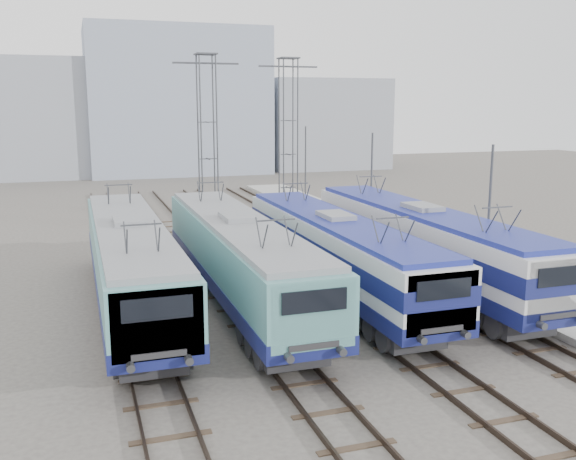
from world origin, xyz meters
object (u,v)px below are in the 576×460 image
(locomotive_center_right, at_px, (337,249))
(catenary_tower_east, at_px, (288,132))
(mast_mid, at_px, (371,190))
(mast_rear, at_px, (305,171))
(locomotive_far_left, at_px, (131,259))
(mast_front, at_px, (488,223))
(locomotive_center_left, at_px, (239,255))
(locomotive_far_right, at_px, (423,240))
(catenary_tower_west, at_px, (208,135))
(safety_cone, at_px, (539,296))

(locomotive_center_right, distance_m, catenary_tower_east, 20.65)
(mast_mid, relative_size, mast_rear, 1.00)
(locomotive_far_left, xyz_separation_m, mast_front, (15.35, -3.12, 1.17))
(locomotive_center_left, height_order, catenary_tower_east, catenary_tower_east)
(locomotive_far_right, distance_m, mast_rear, 21.69)
(catenary_tower_west, bearing_deg, locomotive_far_left, -111.80)
(locomotive_center_left, relative_size, catenary_tower_west, 1.57)
(catenary_tower_west, relative_size, mast_front, 1.71)
(locomotive_center_right, distance_m, catenary_tower_west, 18.40)
(locomotive_far_left, xyz_separation_m, mast_rear, (15.35, 20.88, 1.17))
(mast_front, distance_m, safety_cone, 3.77)
(mast_mid, bearing_deg, mast_front, -90.00)
(catenary_tower_west, height_order, mast_front, catenary_tower_west)
(catenary_tower_east, distance_m, safety_cone, 24.99)
(mast_mid, bearing_deg, locomotive_far_right, -100.92)
(safety_cone, bearing_deg, locomotive_center_left, 160.15)
(locomotive_center_right, xyz_separation_m, mast_front, (6.35, -2.26, 1.18))
(locomotive_center_left, bearing_deg, locomotive_center_right, -1.77)
(mast_mid, height_order, safety_cone, mast_mid)
(mast_front, height_order, mast_mid, same)
(mast_mid, bearing_deg, locomotive_far_left, -149.96)
(locomotive_far_right, bearing_deg, locomotive_center_left, -179.88)
(mast_mid, distance_m, mast_rear, 12.00)
(mast_front, bearing_deg, catenary_tower_east, 95.45)
(locomotive_center_right, relative_size, catenary_tower_west, 1.51)
(mast_rear, bearing_deg, mast_mid, -90.00)
(locomotive_center_left, bearing_deg, mast_front, -12.45)
(catenary_tower_west, xyz_separation_m, mast_front, (8.60, -20.00, -3.14))
(catenary_tower_west, height_order, mast_mid, catenary_tower_west)
(locomotive_far_right, height_order, mast_front, mast_front)
(catenary_tower_east, relative_size, safety_cone, 19.88)
(locomotive_center_right, relative_size, catenary_tower_east, 1.51)
(catenary_tower_east, xyz_separation_m, safety_cone, (3.44, -24.01, -6.04))
(safety_cone, bearing_deg, catenary_tower_east, 98.16)
(locomotive_far_left, distance_m, safety_cone, 17.55)
(catenary_tower_east, distance_m, mast_rear, 4.28)
(safety_cone, bearing_deg, locomotive_far_left, 162.92)
(locomotive_far_right, bearing_deg, locomotive_far_left, 177.00)
(mast_front, bearing_deg, catenary_tower_west, 113.27)
(catenary_tower_west, distance_m, mast_front, 22.00)
(locomotive_far_left, distance_m, catenary_tower_west, 18.68)
(locomotive_far_left, height_order, locomotive_far_right, locomotive_far_right)
(catenary_tower_west, bearing_deg, mast_rear, 24.94)
(locomotive_center_right, bearing_deg, mast_front, -19.56)
(catenary_tower_east, relative_size, mast_rear, 1.71)
(mast_front, bearing_deg, mast_rear, 90.00)
(locomotive_center_right, height_order, mast_rear, mast_rear)
(locomotive_far_left, xyz_separation_m, catenary_tower_west, (6.75, 16.88, 4.31))
(mast_rear, distance_m, safety_cone, 26.20)
(locomotive_far_right, height_order, catenary_tower_east, catenary_tower_east)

